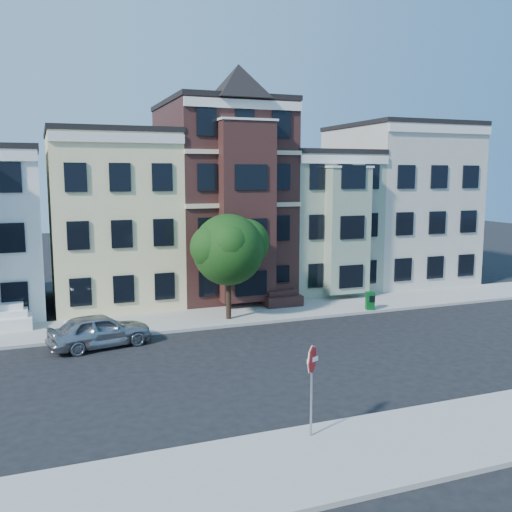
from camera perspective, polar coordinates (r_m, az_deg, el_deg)
name	(u,v)px	position (r m, az deg, el deg)	size (l,w,h in m)	color
ground	(324,357)	(24.88, 6.83, -10.03)	(120.00, 120.00, 0.00)	black
far_sidewalk	(257,313)	(31.87, 0.12, -5.77)	(60.00, 4.00, 0.15)	#9E9B93
near_sidewalk	(450,435)	(18.64, 18.82, -16.57)	(60.00, 4.00, 0.15)	#9E9B93
house_yellow	(111,220)	(35.73, -14.27, 3.49)	(7.00, 9.00, 10.00)	beige
house_brown	(221,202)	(37.12, -3.49, 5.44)	(7.00, 9.00, 12.00)	#381C19
house_green	(311,222)	(39.65, 5.55, 3.42)	(6.00, 9.00, 9.00)	gray
house_cream	(397,205)	(43.15, 13.95, 4.92)	(8.00, 9.00, 11.00)	beige
street_tree	(228,254)	(29.83, -2.80, 0.15)	(5.92, 5.92, 6.89)	#1D4515
parked_car	(100,330)	(26.84, -15.35, -7.19)	(1.83, 4.55, 1.55)	#9E9FA5
newspaper_box	(370,301)	(32.98, 11.34, -4.41)	(0.46, 0.41, 1.02)	#09511A
fire_hydrant	(67,331)	(28.28, -18.41, -7.13)	(0.24, 0.24, 0.67)	beige
stop_sign	(311,385)	(16.97, 5.56, -12.73)	(0.85, 0.12, 3.09)	#A81213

